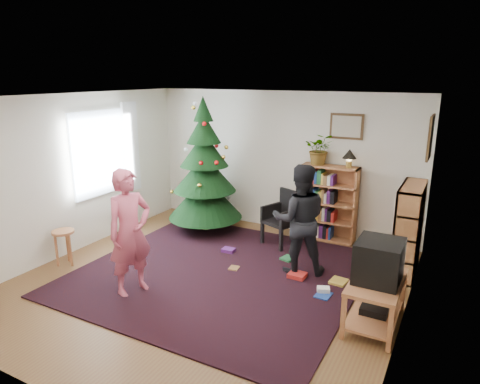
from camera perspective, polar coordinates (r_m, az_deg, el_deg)
The scene contains 23 objects.
floor at distance 6.05m, azimuth -4.23°, elevation -11.87°, with size 5.00×5.00×0.00m, color brown.
ceiling at distance 5.39m, azimuth -4.77°, elevation 12.49°, with size 5.00×5.00×0.00m, color white.
wall_back at distance 7.75m, azimuth 5.47°, elevation 4.04°, with size 5.00×0.02×2.50m, color silver.
wall_front at distance 3.86m, azimuth -25.08°, elevation -9.36°, with size 5.00×0.02×2.50m, color silver.
wall_left at distance 7.21m, azimuth -21.52°, elevation 2.17°, with size 0.02×5.00×2.50m, color silver.
wall_right at distance 4.79m, azimuth 21.73°, elevation -4.22°, with size 0.02×5.00×2.50m, color silver.
rug at distance 6.27m, azimuth -2.75°, elevation -10.70°, with size 3.80×3.60×0.02m, color black.
window_pane at distance 7.54m, azimuth -18.12°, elevation 4.95°, with size 0.04×1.20×1.40m, color silver.
curtain at distance 8.00m, azimuth -14.33°, elevation 5.81°, with size 0.06×0.35×1.60m, color white.
picture_back at distance 7.27m, azimuth 14.02°, elevation 8.49°, with size 0.55×0.03×0.42m.
picture_right at distance 6.34m, azimuth 24.07°, elevation 6.66°, with size 0.03×0.50×0.60m.
christmas_tree at distance 7.64m, azimuth -4.73°, elevation 2.05°, with size 1.33×1.33×2.42m.
bookshelf_back at distance 7.44m, azimuth 11.72°, elevation -1.35°, with size 0.95×0.30×1.30m.
bookshelf_right at distance 6.52m, azimuth 21.56°, elevation -4.56°, with size 0.30×0.95×1.30m.
tv_stand at distance 5.21m, azimuth 17.62°, elevation -13.28°, with size 0.54×0.98×0.55m.
crt_tv at distance 5.02m, azimuth 18.01°, elevation -8.72°, with size 0.49×0.53×0.46m.
armchair at distance 7.20m, azimuth 5.84°, elevation -3.13°, with size 0.65×0.67×0.91m.
stool at distance 6.90m, azimuth -22.45°, elevation -5.74°, with size 0.32×0.32×0.54m.
person_standing at distance 5.64m, azimuth -14.46°, elevation -5.25°, with size 0.60×0.40×1.66m, color #BD4B61.
person_by_chair at distance 6.07m, azimuth 7.95°, elevation -3.69°, with size 0.78×0.60×1.60m, color black.
potted_plant at distance 7.29m, azimuth 10.60°, elevation 5.64°, with size 0.48×0.41×0.53m, color gray.
table_lamp at distance 7.17m, azimuth 14.39°, elevation 4.78°, with size 0.23×0.23×0.30m.
floor_clutter at distance 6.23m, azimuth 6.40°, elevation -10.66°, with size 2.05×1.03×0.08m.
Camera 1 is at (2.91, -4.53, 2.77)m, focal length 32.00 mm.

